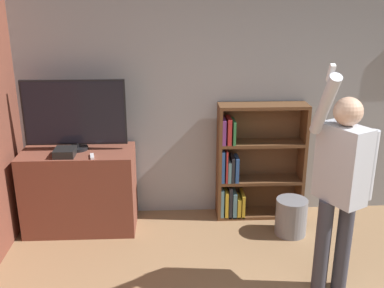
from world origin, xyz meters
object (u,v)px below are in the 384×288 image
(bookshelf, at_px, (251,166))
(waste_bin, at_px, (291,217))
(game_console, at_px, (65,152))
(television, at_px, (75,114))
(person, at_px, (341,179))

(bookshelf, xyz_separation_m, waste_bin, (0.37, -0.46, -0.41))
(game_console, relative_size, waste_bin, 0.57)
(television, bearing_deg, game_console, -115.60)
(bookshelf, relative_size, person, 0.66)
(game_console, bearing_deg, person, -23.67)
(game_console, height_order, bookshelf, bookshelf)
(waste_bin, bearing_deg, television, 172.39)
(game_console, distance_m, bookshelf, 2.04)
(game_console, distance_m, waste_bin, 2.47)
(game_console, xyz_separation_m, bookshelf, (1.98, 0.34, -0.32))
(game_console, bearing_deg, waste_bin, -2.77)
(television, distance_m, game_console, 0.41)
(game_console, relative_size, bookshelf, 0.17)
(bookshelf, height_order, waste_bin, bookshelf)
(bookshelf, distance_m, waste_bin, 0.72)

